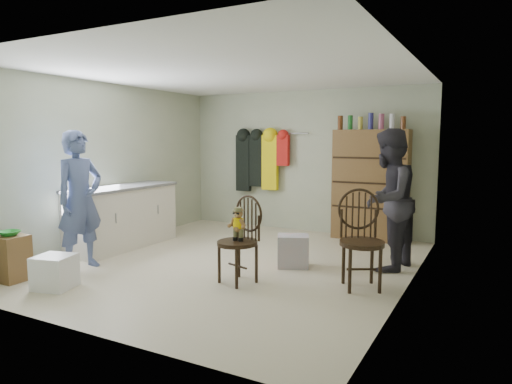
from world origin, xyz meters
The scene contains 13 objects.
ground_plane centered at (0.00, 0.00, 0.00)m, with size 5.00×5.00×0.00m, color beige.
room_walls centered at (0.00, 0.53, 1.58)m, with size 5.00×5.00×5.00m.
counter centered at (-1.95, 0.00, 0.47)m, with size 0.64×1.86×0.94m.
stool centered at (-1.90, -1.87, 0.27)m, with size 0.37×0.32×0.53m, color brown.
bowl centered at (-1.90, -1.87, 0.56)m, with size 0.23×0.23×0.06m, color green.
plastic_tub centered at (-1.21, -1.82, 0.18)m, with size 0.39×0.37×0.37m, color white.
chair_front centered at (0.50, -0.65, 0.58)m, with size 0.56×0.56×1.01m.
chair_far centered at (1.77, -0.17, 0.59)m, with size 0.66×0.66×1.10m.
striped_bag centered at (0.79, 0.21, 0.21)m, with size 0.39×0.31×0.42m, color #E57572.
person_left centered at (-1.58, -1.11, 0.88)m, with size 0.64×0.42×1.76m, color #4C5B8B.
person_right centered at (1.88, 0.68, 0.89)m, with size 0.87×0.67×1.78m, color #2D2B33.
dresser centered at (1.25, 2.30, 0.91)m, with size 1.20×0.39×2.06m.
coat_rack centered at (-0.83, 2.38, 1.25)m, with size 1.42×0.12×1.09m.
Camera 1 is at (3.08, -5.11, 1.66)m, focal length 32.00 mm.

